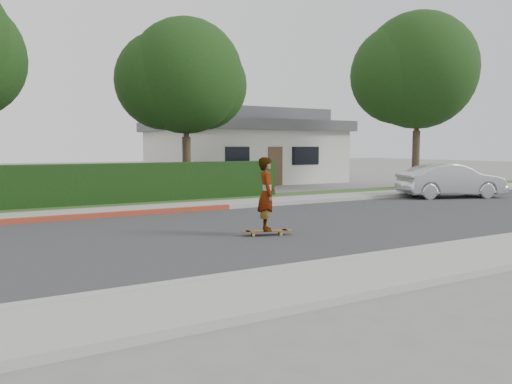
# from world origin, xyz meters

# --- Properties ---
(ground) EXTENTS (120.00, 120.00, 0.00)m
(ground) POSITION_xyz_m (0.00, 0.00, 0.00)
(ground) COLOR slate
(ground) RESTS_ON ground
(road) EXTENTS (60.00, 8.00, 0.01)m
(road) POSITION_xyz_m (0.00, 0.00, 0.01)
(road) COLOR #2D2D30
(road) RESTS_ON ground
(curb_near) EXTENTS (60.00, 0.20, 0.15)m
(curb_near) POSITION_xyz_m (0.00, -4.10, 0.07)
(curb_near) COLOR #9E9E99
(curb_near) RESTS_ON ground
(sidewalk_near) EXTENTS (60.00, 1.60, 0.12)m
(sidewalk_near) POSITION_xyz_m (0.00, -5.00, 0.06)
(sidewalk_near) COLOR gray
(sidewalk_near) RESTS_ON ground
(curb_far) EXTENTS (60.00, 0.20, 0.15)m
(curb_far) POSITION_xyz_m (0.00, 4.10, 0.07)
(curb_far) COLOR #9E9E99
(curb_far) RESTS_ON ground
(curb_red_section) EXTENTS (12.00, 0.21, 0.15)m
(curb_red_section) POSITION_xyz_m (-5.00, 4.10, 0.08)
(curb_red_section) COLOR #9C3522
(curb_red_section) RESTS_ON ground
(sidewalk_far) EXTENTS (60.00, 1.60, 0.12)m
(sidewalk_far) POSITION_xyz_m (0.00, 5.00, 0.06)
(sidewalk_far) COLOR gray
(sidewalk_far) RESTS_ON ground
(planting_strip) EXTENTS (60.00, 1.60, 0.10)m
(planting_strip) POSITION_xyz_m (0.00, 6.60, 0.05)
(planting_strip) COLOR #2D4C1E
(planting_strip) RESTS_ON ground
(hedge) EXTENTS (15.00, 1.00, 1.50)m
(hedge) POSITION_xyz_m (-3.00, 7.20, 0.75)
(hedge) COLOR black
(hedge) RESTS_ON ground
(tree_center) EXTENTS (5.66, 4.84, 7.44)m
(tree_center) POSITION_xyz_m (1.49, 9.19, 4.90)
(tree_center) COLOR #33261C
(tree_center) RESTS_ON ground
(tree_right) EXTENTS (6.32, 5.60, 8.56)m
(tree_right) POSITION_xyz_m (12.49, 6.69, 5.63)
(tree_right) COLOR #33261C
(tree_right) RESTS_ON ground
(house) EXTENTS (10.60, 8.60, 4.30)m
(house) POSITION_xyz_m (8.00, 16.00, 2.10)
(house) COLOR beige
(house) RESTS_ON ground
(skateboard) EXTENTS (1.25, 0.62, 0.11)m
(skateboard) POSITION_xyz_m (-0.47, -0.86, 0.11)
(skateboard) COLOR gold
(skateboard) RESTS_ON ground
(skateboarder) EXTENTS (0.63, 0.74, 1.73)m
(skateboarder) POSITION_xyz_m (-0.47, -0.86, 0.99)
(skateboarder) COLOR white
(skateboarder) RESTS_ON skateboard
(car_silver) EXTENTS (4.51, 2.85, 1.40)m
(car_silver) POSITION_xyz_m (10.69, 2.95, 0.70)
(car_silver) COLOR silver
(car_silver) RESTS_ON ground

